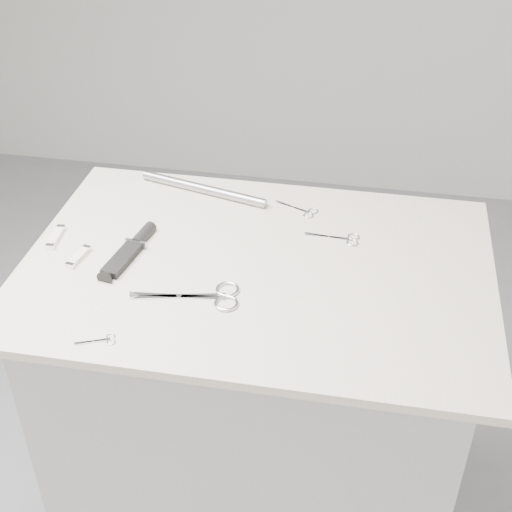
% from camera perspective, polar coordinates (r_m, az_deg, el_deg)
% --- Properties ---
extents(plinth, '(0.90, 0.60, 0.90)m').
position_cam_1_polar(plinth, '(1.84, 0.05, -12.59)').
color(plinth, '#B0B0AE').
rests_on(plinth, ground).
extents(display_board, '(1.00, 0.70, 0.02)m').
position_cam_1_polar(display_board, '(1.53, 0.06, -0.97)').
color(display_board, beige).
rests_on(display_board, plinth).
extents(large_shears, '(0.22, 0.09, 0.01)m').
position_cam_1_polar(large_shears, '(1.43, -3.73, -3.23)').
color(large_shears, silver).
rests_on(large_shears, display_board).
extents(embroidery_scissors_a, '(0.12, 0.05, 0.00)m').
position_cam_1_polar(embroidery_scissors_a, '(1.61, 6.92, 1.40)').
color(embroidery_scissors_a, silver).
rests_on(embroidery_scissors_a, display_board).
extents(embroidery_scissors_b, '(0.11, 0.07, 0.00)m').
position_cam_1_polar(embroidery_scissors_b, '(1.70, 3.74, 3.65)').
color(embroidery_scissors_b, silver).
rests_on(embroidery_scissors_b, display_board).
extents(tiny_scissors, '(0.07, 0.05, 0.00)m').
position_cam_1_polar(tiny_scissors, '(1.36, -12.30, -6.61)').
color(tiny_scissors, silver).
rests_on(tiny_scissors, display_board).
extents(sheathed_knife, '(0.06, 0.20, 0.03)m').
position_cam_1_polar(sheathed_knife, '(1.58, -9.88, 0.61)').
color(sheathed_knife, black).
rests_on(sheathed_knife, display_board).
extents(pocket_knife_a, '(0.03, 0.09, 0.01)m').
position_cam_1_polar(pocket_knife_a, '(1.66, -15.72, 1.47)').
color(pocket_knife_a, white).
rests_on(pocket_knife_a, display_board).
extents(pocket_knife_b, '(0.03, 0.08, 0.01)m').
position_cam_1_polar(pocket_knife_b, '(1.58, -14.00, -0.07)').
color(pocket_knife_b, white).
rests_on(pocket_knife_b, display_board).
extents(metal_rail, '(0.33, 0.11, 0.02)m').
position_cam_1_polar(metal_rail, '(1.77, -4.23, 5.38)').
color(metal_rail, '#94979C').
rests_on(metal_rail, display_board).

